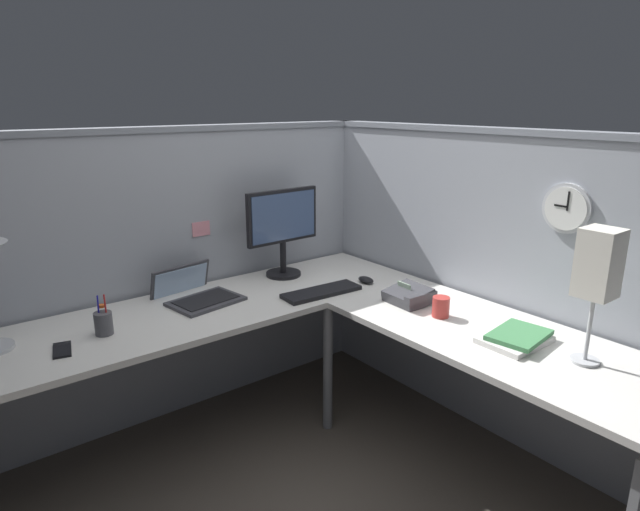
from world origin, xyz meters
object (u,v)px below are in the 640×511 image
object	(u,v)px
laptop	(195,294)
office_phone	(409,296)
desk_lamp_paper	(598,267)
wall_clock	(567,208)
monitor	(283,226)
computer_mouse	(366,280)
pen_cup	(104,323)
book_stack	(516,338)
coffee_mug	(441,307)
cell_phone	(62,350)
keyboard	(322,292)

from	to	relation	value
laptop	office_phone	bearing A→B (deg)	-41.78
desk_lamp_paper	wall_clock	world-z (taller)	wall_clock
monitor	computer_mouse	xyz separation A→B (m)	(0.29, -0.39, -0.28)
pen_cup	wall_clock	xyz separation A→B (m)	(1.67, -1.12, 0.47)
office_phone	book_stack	bearing A→B (deg)	-88.60
laptop	wall_clock	size ratio (longest dim) A/B	1.95
desk_lamp_paper	monitor	bearing A→B (deg)	100.90
monitor	pen_cup	world-z (taller)	monitor
monitor	computer_mouse	size ratio (longest dim) A/B	4.81
laptop	office_phone	xyz separation A→B (m)	(0.81, -0.73, 0.01)
office_phone	desk_lamp_paper	distance (m)	0.92
office_phone	coffee_mug	xyz separation A→B (m)	(-0.01, -0.21, 0.01)
laptop	computer_mouse	xyz separation A→B (m)	(0.86, -0.36, -0.01)
monitor	desk_lamp_paper	size ratio (longest dim) A/B	0.94
laptop	desk_lamp_paper	world-z (taller)	desk_lamp_paper
monitor	book_stack	distance (m)	1.40
coffee_mug	cell_phone	bearing A→B (deg)	154.70
book_stack	wall_clock	world-z (taller)	wall_clock
keyboard	office_phone	bearing A→B (deg)	-51.88
wall_clock	office_phone	bearing A→B (deg)	122.68
computer_mouse	desk_lamp_paper	xyz separation A→B (m)	(0.02, -1.22, 0.37)
pen_cup	coffee_mug	bearing A→B (deg)	-30.48
computer_mouse	book_stack	size ratio (longest dim) A/B	0.35
keyboard	coffee_mug	bearing A→B (deg)	-63.64
desk_lamp_paper	office_phone	bearing A→B (deg)	94.53
pen_cup	coffee_mug	distance (m)	1.51
monitor	book_stack	bearing A→B (deg)	-79.20
cell_phone	coffee_mug	world-z (taller)	coffee_mug
monitor	wall_clock	size ratio (longest dim) A/B	2.27
laptop	computer_mouse	world-z (taller)	laptop
office_phone	wall_clock	size ratio (longest dim) A/B	0.97
monitor	computer_mouse	world-z (taller)	monitor
cell_phone	book_stack	distance (m)	1.87
laptop	wall_clock	xyz separation A→B (m)	(1.17, -1.29, 0.50)
pen_cup	cell_phone	size ratio (longest dim) A/B	1.25
wall_clock	laptop	bearing A→B (deg)	132.34
laptop	office_phone	size ratio (longest dim) A/B	2.02
monitor	desk_lamp_paper	world-z (taller)	desk_lamp_paper
office_phone	desk_lamp_paper	xyz separation A→B (m)	(0.07, -0.85, 0.35)
computer_mouse	wall_clock	bearing A→B (deg)	-71.15
monitor	pen_cup	bearing A→B (deg)	-169.57
pen_cup	cell_phone	world-z (taller)	pen_cup
wall_clock	monitor	bearing A→B (deg)	114.57
computer_mouse	coffee_mug	bearing A→B (deg)	-95.62
desk_lamp_paper	coffee_mug	world-z (taller)	desk_lamp_paper
cell_phone	office_phone	xyz separation A→B (m)	(1.50, -0.49, 0.03)
computer_mouse	book_stack	distance (m)	0.96
computer_mouse	office_phone	size ratio (longest dim) A/B	0.49
monitor	computer_mouse	bearing A→B (deg)	-53.81
cell_phone	wall_clock	bearing A→B (deg)	-16.32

